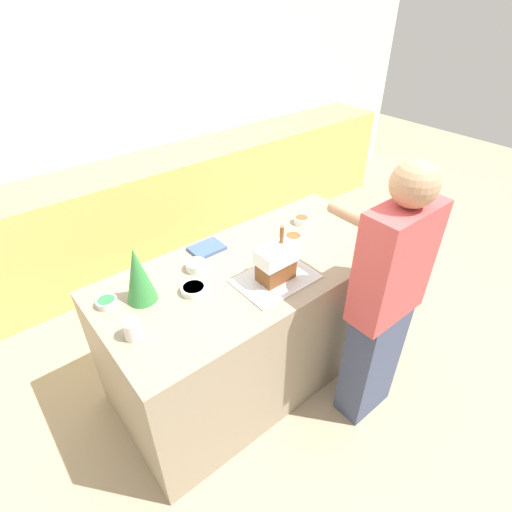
{
  "coord_description": "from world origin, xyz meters",
  "views": [
    {
      "loc": [
        -1.2,
        -1.46,
        2.29
      ],
      "look_at": [
        -0.01,
        0.0,
        0.96
      ],
      "focal_mm": 28.0,
      "sensor_mm": 36.0,
      "label": 1
    }
  ],
  "objects": [
    {
      "name": "person",
      "position": [
        0.34,
        -0.66,
        0.86
      ],
      "size": [
        0.44,
        0.55,
        1.66
      ],
      "color": "#424C6B",
      "rests_on": "ground_plane"
    },
    {
      "name": "candy_bowl_behind_tray",
      "position": [
        -0.42,
        0.02,
        0.92
      ],
      "size": [
        0.14,
        0.14,
        0.04
      ],
      "color": "white",
      "rests_on": "kitchen_island"
    },
    {
      "name": "gingerbread_house",
      "position": [
        -0.01,
        -0.18,
        1.02
      ],
      "size": [
        0.22,
        0.14,
        0.3
      ],
      "color": "brown",
      "rests_on": "baking_tray"
    },
    {
      "name": "cookbook",
      "position": [
        -0.14,
        0.31,
        0.91
      ],
      "size": [
        0.2,
        0.15,
        0.02
      ],
      "color": "#3F598C",
      "rests_on": "kitchen_island"
    },
    {
      "name": "candy_bowl_near_tray_right",
      "position": [
        -0.82,
        0.21,
        0.92
      ],
      "size": [
        0.11,
        0.11,
        0.04
      ],
      "color": "silver",
      "rests_on": "kitchen_island"
    },
    {
      "name": "candy_bowl_beside_tree",
      "position": [
        -0.3,
        0.18,
        0.93
      ],
      "size": [
        0.12,
        0.12,
        0.05
      ],
      "color": "silver",
      "rests_on": "kitchen_island"
    },
    {
      "name": "candy_bowl_center_rear",
      "position": [
        0.33,
        0.04,
        0.93
      ],
      "size": [
        0.12,
        0.12,
        0.05
      ],
      "color": "white",
      "rests_on": "kitchen_island"
    },
    {
      "name": "baking_tray",
      "position": [
        -0.01,
        -0.18,
        0.91
      ],
      "size": [
        0.45,
        0.31,
        0.01
      ],
      "color": "silver",
      "rests_on": "kitchen_island"
    },
    {
      "name": "kitchen_island",
      "position": [
        0.0,
        0.0,
        0.45
      ],
      "size": [
        1.88,
        0.87,
        0.9
      ],
      "color": "gray",
      "rests_on": "ground_plane"
    },
    {
      "name": "candy_bowl_far_left",
      "position": [
        0.54,
        0.17,
        0.93
      ],
      "size": [
        0.11,
        0.11,
        0.05
      ],
      "color": "white",
      "rests_on": "kitchen_island"
    },
    {
      "name": "wall_back",
      "position": [
        0.0,
        2.05,
        1.3
      ],
      "size": [
        8.0,
        0.05,
        2.6
      ],
      "color": "white",
      "rests_on": "ground_plane"
    },
    {
      "name": "mug",
      "position": [
        -0.81,
        -0.08,
        0.95
      ],
      "size": [
        0.08,
        0.08,
        0.1
      ],
      "color": "white",
      "rests_on": "kitchen_island"
    },
    {
      "name": "back_cabinet_block",
      "position": [
        0.0,
        1.72,
        0.48
      ],
      "size": [
        6.0,
        0.6,
        0.96
      ],
      "color": "#DBBC60",
      "rests_on": "ground_plane"
    },
    {
      "name": "decorative_tree",
      "position": [
        -0.66,
        0.14,
        1.06
      ],
      "size": [
        0.16,
        0.16,
        0.32
      ],
      "color": "#33843D",
      "rests_on": "kitchen_island"
    },
    {
      "name": "ground_plane",
      "position": [
        0.0,
        0.0,
        0.0
      ],
      "size": [
        12.0,
        12.0,
        0.0
      ],
      "primitive_type": "plane",
      "color": "tan"
    }
  ]
}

